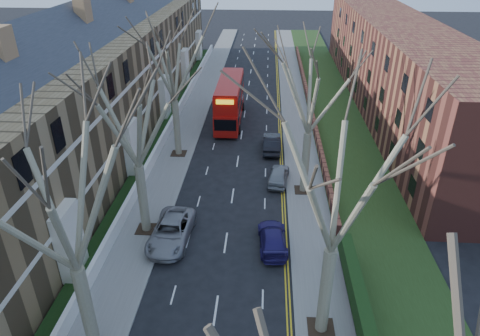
# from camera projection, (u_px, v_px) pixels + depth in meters

# --- Properties ---
(pavement_left) EXTENTS (3.00, 102.00, 0.12)m
(pavement_left) POSITION_uv_depth(u_px,v_px,m) (194.00, 112.00, 50.43)
(pavement_left) COLOR slate
(pavement_left) RESTS_ON ground
(pavement_right) EXTENTS (3.00, 102.00, 0.12)m
(pavement_right) POSITION_uv_depth(u_px,v_px,m) (296.00, 115.00, 49.77)
(pavement_right) COLOR slate
(pavement_right) RESTS_ON ground
(terrace_left) EXTENTS (9.70, 78.00, 13.60)m
(terrace_left) POSITION_uv_depth(u_px,v_px,m) (99.00, 87.00, 41.23)
(terrace_left) COLOR brown
(terrace_left) RESTS_ON ground
(flats_right) EXTENTS (13.97, 54.00, 10.00)m
(flats_right) POSITION_uv_depth(u_px,v_px,m) (395.00, 65.00, 50.29)
(flats_right) COLOR brown
(flats_right) RESTS_ON ground
(front_wall_left) EXTENTS (0.30, 78.00, 1.00)m
(front_wall_left) POSITION_uv_depth(u_px,v_px,m) (165.00, 135.00, 43.24)
(front_wall_left) COLOR white
(front_wall_left) RESTS_ON ground
(grass_verge_right) EXTENTS (6.00, 102.00, 0.06)m
(grass_verge_right) POSITION_uv_depth(u_px,v_px,m) (335.00, 115.00, 49.48)
(grass_verge_right) COLOR #233A15
(grass_verge_right) RESTS_ON ground
(tree_left_mid) EXTENTS (10.50, 10.50, 14.71)m
(tree_left_mid) POSITION_uv_depth(u_px,v_px,m) (58.00, 188.00, 16.94)
(tree_left_mid) COLOR #726A51
(tree_left_mid) RESTS_ON ground
(tree_left_far) EXTENTS (10.15, 10.15, 14.22)m
(tree_left_far) POSITION_uv_depth(u_px,v_px,m) (131.00, 107.00, 25.86)
(tree_left_far) COLOR #726A51
(tree_left_far) RESTS_ON ground
(tree_left_dist) EXTENTS (10.50, 10.50, 14.71)m
(tree_left_dist) POSITION_uv_depth(u_px,v_px,m) (171.00, 54.00, 36.24)
(tree_left_dist) COLOR #726A51
(tree_left_dist) RESTS_ON ground
(tree_right_mid) EXTENTS (10.50, 10.50, 14.71)m
(tree_right_mid) POSITION_uv_depth(u_px,v_px,m) (341.00, 172.00, 18.06)
(tree_right_mid) COLOR #726A51
(tree_right_mid) RESTS_ON ground
(tree_right_far) EXTENTS (10.15, 10.15, 14.22)m
(tree_right_far) POSITION_uv_depth(u_px,v_px,m) (312.00, 81.00, 30.49)
(tree_right_far) COLOR #726A51
(tree_right_far) RESTS_ON ground
(double_decker_bus) EXTENTS (2.79, 10.94, 4.58)m
(double_decker_bus) POSITION_uv_depth(u_px,v_px,m) (230.00, 102.00, 47.18)
(double_decker_bus) COLOR #A3100B
(double_decker_bus) RESTS_ON ground
(car_left_far) EXTENTS (2.80, 5.58, 1.52)m
(car_left_far) POSITION_uv_depth(u_px,v_px,m) (171.00, 231.00, 28.93)
(car_left_far) COLOR gray
(car_left_far) RESTS_ON ground
(car_right_near) EXTENTS (2.13, 4.58, 1.30)m
(car_right_near) POSITION_uv_depth(u_px,v_px,m) (273.00, 238.00, 28.46)
(car_right_near) COLOR navy
(car_right_near) RESTS_ON ground
(car_right_mid) EXTENTS (2.11, 4.16, 1.36)m
(car_right_mid) POSITION_uv_depth(u_px,v_px,m) (279.00, 175.00, 35.92)
(car_right_mid) COLOR gray
(car_right_mid) RESTS_ON ground
(car_right_far) EXTENTS (1.63, 4.65, 1.53)m
(car_right_far) POSITION_uv_depth(u_px,v_px,m) (272.00, 143.00, 41.29)
(car_right_far) COLOR black
(car_right_far) RESTS_ON ground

